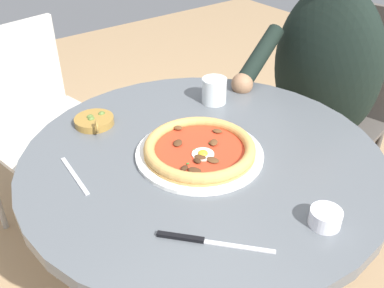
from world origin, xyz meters
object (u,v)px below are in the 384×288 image
water_glass (214,92)px  cafe_chair_spare_near (37,115)px  pizza_on_plate (200,150)px  olive_pan (94,121)px  ramekin_capers (326,217)px  diner_person (317,116)px  steak_knife (198,240)px  cafe_chair_diner (334,101)px  dining_table (202,204)px  fork_utensil (75,175)px

water_glass → cafe_chair_spare_near: size_ratio=0.09×
pizza_on_plate → cafe_chair_spare_near: size_ratio=0.38×
water_glass → olive_pan: 0.36m
ramekin_capers → diner_person: (-0.61, -0.48, -0.20)m
water_glass → steak_knife: bearing=47.1°
ramekin_capers → diner_person: 0.80m
pizza_on_plate → olive_pan: bearing=-65.0°
olive_pan → pizza_on_plate: bearing=115.0°
diner_person → cafe_chair_diner: size_ratio=1.32×
dining_table → cafe_chair_diner: size_ratio=1.00×
ramekin_capers → water_glass: bearing=-106.6°
dining_table → diner_person: bearing=-168.2°
ramekin_capers → dining_table: bearing=-83.5°
water_glass → cafe_chair_diner: cafe_chair_diner is taller
fork_utensil → ramekin_capers: bearing=126.2°
cafe_chair_diner → ramekin_capers: bearing=33.9°
diner_person → cafe_chair_diner: bearing=-169.0°
water_glass → ramekin_capers: (0.16, 0.54, -0.01)m
dining_table → olive_pan: size_ratio=6.94×
pizza_on_plate → water_glass: size_ratio=4.14×
steak_knife → diner_person: 0.94m
pizza_on_plate → diner_person: (-0.66, -0.14, -0.19)m
dining_table → olive_pan: (0.15, -0.30, 0.18)m
ramekin_capers → cafe_chair_diner: (-0.75, -0.51, -0.19)m
ramekin_capers → cafe_chair_diner: size_ratio=0.07×
olive_pan → diner_person: (-0.80, 0.16, -0.19)m
dining_table → cafe_chair_diner: 0.81m
ramekin_capers → olive_pan: bearing=-73.6°
dining_table → fork_utensil: 0.36m
steak_knife → olive_pan: bearing=-94.8°
dining_table → pizza_on_plate: size_ratio=2.86×
pizza_on_plate → diner_person: 0.70m
water_glass → steak_knife: 0.58m
pizza_on_plate → water_glass: (-0.21, -0.20, 0.02)m
cafe_chair_diner → dining_table: bearing=11.6°
diner_person → pizza_on_plate: bearing=11.7°
pizza_on_plate → ramekin_capers: 0.35m
pizza_on_plate → steak_knife: size_ratio=1.77×
cafe_chair_diner → fork_utensil: bearing=2.8°
water_glass → olive_pan: bearing=-15.9°
cafe_chair_diner → olive_pan: bearing=-8.0°
diner_person → cafe_chair_diner: diner_person is taller
ramekin_capers → cafe_chair_diner: 0.93m
ramekin_capers → fork_utensil: size_ratio=0.40×
dining_table → steak_knife: steak_knife is taller
cafe_chair_spare_near → ramekin_capers: bearing=99.6°
dining_table → olive_pan: 0.38m
dining_table → diner_person: diner_person is taller
olive_pan → fork_utensil: (0.14, 0.18, -0.01)m
steak_knife → cafe_chair_spare_near: size_ratio=0.21×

